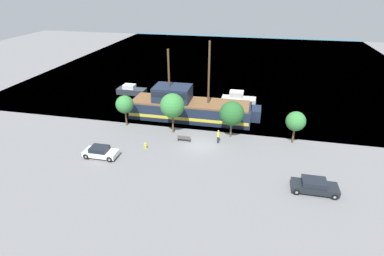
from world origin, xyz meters
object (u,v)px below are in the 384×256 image
moored_boat_outer (238,98)px  bench_promenade_east (184,138)px  fire_hydrant (145,145)px  parked_car_curb_mid (314,186)px  parked_car_curb_front (100,152)px  pedestrian_walking_near (218,136)px  moored_boat_dockside (131,90)px  pirate_ship (188,107)px

moored_boat_outer → bench_promenade_east: moored_boat_outer is taller
fire_hydrant → bench_promenade_east: bearing=32.4°
bench_promenade_east → parked_car_curb_mid: bearing=-26.1°
moored_boat_outer → parked_car_curb_front: (-14.13, -20.77, -0.04)m
bench_promenade_east → pedestrian_walking_near: 4.32m
parked_car_curb_front → pedestrian_walking_near: bearing=26.0°
fire_hydrant → pedestrian_walking_near: 9.04m
parked_car_curb_front → parked_car_curb_mid: bearing=-3.7°
moored_boat_dockside → fire_hydrant: size_ratio=6.69×
moored_boat_outer → fire_hydrant: size_ratio=7.34×
parked_car_curb_front → pirate_ship: bearing=60.2°
bench_promenade_east → parked_car_curb_front: bearing=-146.4°
moored_boat_outer → moored_boat_dockside: bearing=179.6°
moored_boat_outer → parked_car_curb_mid: moored_boat_outer is taller
moored_boat_dockside → bench_promenade_east: (13.40, -15.25, -0.23)m
moored_boat_dockside → bench_promenade_east: moored_boat_dockside is taller
pirate_ship → moored_boat_outer: 10.38m
pirate_ship → fire_hydrant: 10.46m
moored_boat_dockside → fire_hydrant: bearing=-62.7°
moored_boat_outer → parked_car_curb_front: moored_boat_outer is taller
parked_car_curb_mid → bench_promenade_east: bearing=153.9°
pirate_ship → pedestrian_walking_near: 8.61m
pedestrian_walking_near → parked_car_curb_mid: bearing=-36.8°
moored_boat_dockside → moored_boat_outer: moored_boat_outer is taller
parked_car_curb_front → pedestrian_walking_near: (12.76, 6.23, 0.22)m
moored_boat_dockside → parked_car_curb_front: 21.48m
fire_hydrant → parked_car_curb_mid: bearing=-13.5°
parked_car_curb_mid → fire_hydrant: bearing=166.5°
pirate_ship → parked_car_curb_mid: bearing=-42.6°
moored_boat_dockside → parked_car_curb_mid: (27.99, -22.40, 0.02)m
bench_promenade_east → pedestrian_walking_near: (4.26, 0.57, 0.45)m
pirate_ship → parked_car_curb_mid: (15.68, -14.41, -1.02)m
pirate_ship → parked_car_curb_front: size_ratio=4.90×
parked_car_curb_mid → parked_car_curb_front: bearing=176.3°
bench_promenade_east → pedestrian_walking_near: pedestrian_walking_near is taller
bench_promenade_east → moored_boat_dockside: bearing=131.3°
moored_boat_outer → parked_car_curb_mid: size_ratio=1.31×
parked_car_curb_mid → pedestrian_walking_near: (-10.33, 7.72, 0.20)m
moored_boat_outer → pedestrian_walking_near: bearing=-95.4°
parked_car_curb_mid → bench_promenade_east: parked_car_curb_mid is taller
bench_promenade_east → fire_hydrant: bearing=-147.6°
parked_car_curb_front → pedestrian_walking_near: pedestrian_walking_near is taller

